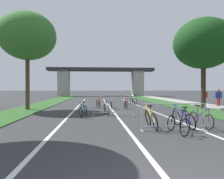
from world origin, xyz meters
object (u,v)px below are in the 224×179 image
bicycle_black_5 (178,124)px  bicycle_purple_8 (200,119)px  bicycle_silver_6 (134,100)px  bicycle_blue_1 (183,119)px  crowd_barrier_fourth (118,99)px  bicycle_orange_3 (98,103)px  crowd_barrier_third (106,102)px  bicycle_white_0 (111,104)px  bicycle_teal_2 (83,111)px  bicycle_white_10 (106,109)px  bicycle_red_7 (126,104)px  tree_right_maple_mid (203,44)px  pedestrian_strolling (204,96)px  crowd_barrier_nearest (173,117)px  bicycle_yellow_9 (151,119)px  tree_left_cypress_far (27,36)px  pedestrian_pushing_bike (219,96)px  bicycle_green_4 (133,100)px  crowd_barrier_second (114,107)px

bicycle_black_5 → bicycle_purple_8: bicycle_black_5 is taller
bicycle_silver_6 → bicycle_blue_1: bearing=-105.5°
crowd_barrier_fourth → bicycle_orange_3: 4.70m
crowd_barrier_third → bicycle_white_0: size_ratio=1.51×
bicycle_teal_2 → bicycle_white_10: size_ratio=0.92×
bicycle_red_7 → bicycle_white_10: bicycle_red_7 is taller
tree_right_maple_mid → bicycle_teal_2: (-9.08, -3.75, -4.74)m
bicycle_orange_3 → bicycle_white_10: bicycle_orange_3 is taller
bicycle_red_7 → pedestrian_strolling: (7.20, 1.36, 0.60)m
crowd_barrier_third → bicycle_blue_1: bearing=-72.8°
tree_right_maple_mid → bicycle_white_10: size_ratio=4.05×
bicycle_white_10 → bicycle_red_7: bearing=58.8°
crowd_barrier_nearest → bicycle_yellow_9: bearing=145.0°
crowd_barrier_nearest → bicycle_orange_3: bearing=105.5°
bicycle_teal_2 → tree_left_cypress_far: bearing=-32.4°
crowd_barrier_nearest → crowd_barrier_third: 9.61m
bicycle_blue_1 → bicycle_teal_2: (-4.25, 3.73, -0.01)m
crowd_barrier_fourth → pedestrian_strolling: pedestrian_strolling is taller
crowd_barrier_third → bicycle_black_5: size_ratio=1.53×
bicycle_orange_3 → bicycle_purple_8: 10.14m
bicycle_white_0 → bicycle_orange_3: (-1.03, 0.92, -0.00)m
bicycle_white_10 → tree_left_cypress_far: bearing=143.2°
crowd_barrier_fourth → bicycle_black_5: size_ratio=1.53×
bicycle_black_5 → bicycle_white_10: (-2.26, 5.56, 0.01)m
bicycle_blue_1 → bicycle_orange_3: size_ratio=1.01×
bicycle_white_0 → pedestrian_pushing_bike: (9.56, 1.05, 0.58)m
tree_left_cypress_far → bicycle_white_10: size_ratio=4.21×
tree_left_cypress_far → bicycle_silver_6: 11.61m
bicycle_green_4 → bicycle_white_10: bicycle_green_4 is taller
bicycle_green_4 → crowd_barrier_third: bearing=-120.6°
bicycle_teal_2 → bicycle_purple_8: bearing=154.9°
tree_right_maple_mid → bicycle_yellow_9: size_ratio=4.07×
bicycle_orange_3 → bicycle_purple_8: bicycle_orange_3 is taller
bicycle_green_4 → pedestrian_pushing_bike: bearing=-32.7°
tree_left_cypress_far → pedestrian_strolling: bearing=7.0°
crowd_barrier_fourth → bicycle_purple_8: (2.02, -13.48, -0.16)m
bicycle_silver_6 → bicycle_green_4: bearing=67.7°
bicycle_purple_8 → pedestrian_strolling: size_ratio=1.01×
bicycle_black_5 → bicycle_red_7: 9.41m
bicycle_teal_2 → pedestrian_strolling: (10.34, 5.99, 0.60)m
bicycle_yellow_9 → crowd_barrier_fourth: bearing=89.2°
bicycle_black_5 → bicycle_silver_6: bicycle_black_5 is taller
crowd_barrier_second → pedestrian_pushing_bike: (9.72, 5.30, 0.43)m
crowd_barrier_second → bicycle_black_5: bearing=-70.4°
crowd_barrier_second → crowd_barrier_fourth: (1.21, 9.38, 0.00)m
tree_right_maple_mid → crowd_barrier_fourth: tree_right_maple_mid is taller
bicycle_silver_6 → pedestrian_pushing_bike: (6.88, -3.70, 0.58)m
bicycle_white_0 → bicycle_purple_8: size_ratio=1.04×
tree_left_cypress_far → bicycle_green_4: bearing=33.7°
tree_left_cypress_far → bicycle_yellow_9: size_ratio=4.23×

